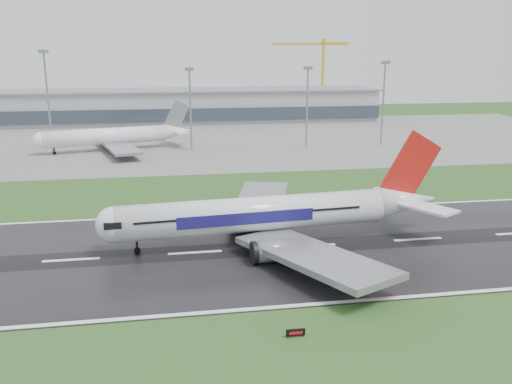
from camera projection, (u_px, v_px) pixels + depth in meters
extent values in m
plane|color=#23491A|center=(71.00, 260.00, 85.86)|extent=(520.00, 520.00, 0.00)
cube|color=black|center=(71.00, 260.00, 85.85)|extent=(400.00, 45.00, 0.10)
cube|color=slate|center=(125.00, 141.00, 205.19)|extent=(400.00, 130.00, 0.08)
cube|color=gray|center=(133.00, 107.00, 260.61)|extent=(240.00, 36.00, 15.00)
cylinder|color=gray|center=(49.00, 105.00, 173.73)|extent=(0.64, 0.64, 32.73)
cylinder|color=gray|center=(191.00, 111.00, 181.85)|extent=(0.64, 0.64, 27.01)
cylinder|color=gray|center=(307.00, 109.00, 188.42)|extent=(0.64, 0.64, 27.22)
cylinder|color=gray|center=(383.00, 105.00, 192.74)|extent=(0.64, 0.64, 29.11)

